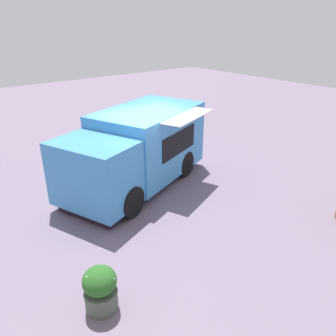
{
  "coord_description": "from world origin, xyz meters",
  "views": [
    {
      "loc": [
        -7.38,
        5.4,
        4.7
      ],
      "look_at": [
        -0.62,
        -0.05,
        0.82
      ],
      "focal_mm": 35.73,
      "sensor_mm": 36.0,
      "label": 1
    }
  ],
  "objects": [
    {
      "name": "food_truck",
      "position": [
        0.47,
        0.27,
        1.09
      ],
      "size": [
        3.71,
        5.36,
        2.24
      ],
      "color": "#4190D0",
      "rests_on": "ground_plane"
    },
    {
      "name": "ground_plane",
      "position": [
        0.0,
        0.0,
        0.0
      ],
      "size": [
        40.0,
        40.0,
        0.0
      ],
      "primitive_type": "plane",
      "color": "slate"
    },
    {
      "name": "person_customer",
      "position": [
        3.31,
        -2.52,
        0.33
      ],
      "size": [
        0.63,
        0.78,
        0.86
      ],
      "color": "navy",
      "rests_on": "ground_plane"
    },
    {
      "name": "planter_flowering_near",
      "position": [
        -3.2,
        3.54,
        0.44
      ],
      "size": [
        0.6,
        0.6,
        0.87
      ],
      "color": "#4B5549",
      "rests_on": "ground_plane"
    }
  ]
}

